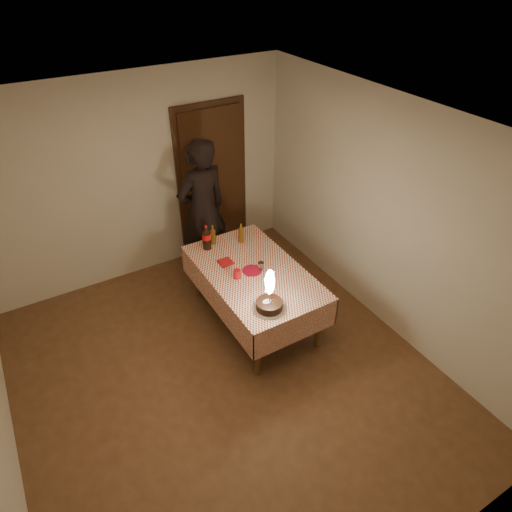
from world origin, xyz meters
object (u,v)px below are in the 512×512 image
at_px(red_cup, 237,274).
at_px(amber_bottle_right, 241,233).
at_px(amber_bottle_left, 213,235).
at_px(photographer, 203,210).
at_px(red_plate, 252,271).
at_px(dining_table, 254,278).
at_px(birthday_cake, 269,299).
at_px(cola_bottle, 207,237).
at_px(clear_cup, 261,266).

bearing_deg(red_cup, amber_bottle_right, 57.28).
relative_size(amber_bottle_left, photographer, 0.14).
height_order(red_plate, amber_bottle_left, amber_bottle_left).
distance_m(amber_bottle_left, amber_bottle_right, 0.34).
bearing_deg(red_cup, photographer, 82.72).
bearing_deg(dining_table, amber_bottle_left, 100.89).
height_order(birthday_cake, amber_bottle_left, birthday_cake).
xyz_separation_m(red_cup, amber_bottle_left, (0.08, 0.74, 0.07)).
xyz_separation_m(cola_bottle, photographer, (0.18, 0.49, 0.08)).
xyz_separation_m(dining_table, cola_bottle, (-0.25, 0.67, 0.25)).
distance_m(amber_bottle_right, photographer, 0.63).
xyz_separation_m(clear_cup, photographer, (-0.15, 1.17, 0.18)).
xyz_separation_m(dining_table, birthday_cake, (-0.18, -0.61, 0.22)).
bearing_deg(red_cup, amber_bottle_left, 84.08).
relative_size(red_plate, amber_bottle_left, 0.86).
height_order(amber_bottle_left, photographer, photographer).
relative_size(red_plate, amber_bottle_right, 0.86).
distance_m(dining_table, amber_bottle_right, 0.65).
bearing_deg(amber_bottle_left, birthday_cake, -91.70).
bearing_deg(cola_bottle, birthday_cake, -86.89).
height_order(birthday_cake, photographer, photographer).
relative_size(red_plate, cola_bottle, 0.69).
height_order(cola_bottle, photographer, photographer).
relative_size(dining_table, photographer, 0.91).
relative_size(red_cup, cola_bottle, 0.31).
bearing_deg(amber_bottle_right, photographer, 112.53).
xyz_separation_m(birthday_cake, red_plate, (0.16, 0.63, -0.12)).
bearing_deg(photographer, birthday_cake, -93.63).
xyz_separation_m(clear_cup, cola_bottle, (-0.33, 0.68, 0.11)).
distance_m(red_cup, cola_bottle, 0.69).
bearing_deg(dining_table, cola_bottle, 110.43).
xyz_separation_m(cola_bottle, amber_bottle_right, (0.42, -0.08, -0.03)).
height_order(dining_table, photographer, photographer).
bearing_deg(red_plate, photographer, 92.58).
distance_m(birthday_cake, amber_bottle_left, 1.34).
xyz_separation_m(red_cup, cola_bottle, (-0.03, 0.68, 0.10)).
distance_m(dining_table, birthday_cake, 0.68).
distance_m(dining_table, red_cup, 0.26).
relative_size(cola_bottle, photographer, 0.17).
xyz_separation_m(dining_table, red_cup, (-0.22, -0.01, 0.15)).
xyz_separation_m(birthday_cake, red_cup, (-0.04, 0.60, -0.07)).
height_order(red_cup, amber_bottle_left, amber_bottle_left).
bearing_deg(cola_bottle, clear_cup, -63.81).
bearing_deg(amber_bottle_left, dining_table, -79.11).
relative_size(birthday_cake, photographer, 0.26).
xyz_separation_m(red_plate, photographer, (-0.05, 1.14, 0.22)).
xyz_separation_m(red_plate, amber_bottle_left, (-0.12, 0.71, 0.11)).
bearing_deg(photographer, amber_bottle_right, -67.47).
relative_size(dining_table, red_cup, 17.20).
bearing_deg(red_cup, cola_bottle, 92.75).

